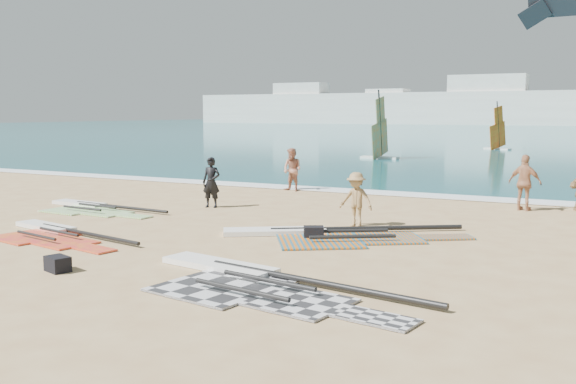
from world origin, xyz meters
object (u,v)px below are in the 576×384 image
at_px(rig_orange, 327,235).
at_px(beachgoer_left, 292,170).
at_px(beachgoer_back, 525,183).
at_px(rig_grey, 250,281).
at_px(gear_bag_far, 58,264).
at_px(rig_red, 52,234).
at_px(beachgoer_mid, 356,199).
at_px(gear_bag_near, 314,233).
at_px(person_wetsuit, 211,182).
at_px(rig_green, 90,208).

height_order(rig_orange, beachgoer_left, beachgoer_left).
bearing_deg(rig_orange, beachgoer_back, 28.08).
bearing_deg(rig_grey, rig_orange, 106.01).
relative_size(rig_orange, gear_bag_far, 12.10).
distance_m(rig_red, beachgoer_mid, 8.05).
distance_m(gear_bag_near, person_wetsuit, 6.19).
xyz_separation_m(rig_grey, beachgoer_back, (3.34, 11.61, 0.85)).
distance_m(rig_grey, beachgoer_back, 12.11).
height_order(rig_grey, rig_red, rig_grey).
bearing_deg(gear_bag_far, gear_bag_near, 59.38).
distance_m(rig_red, beachgoer_back, 14.24).
distance_m(gear_bag_near, beachgoer_left, 9.75).
xyz_separation_m(rig_grey, gear_bag_far, (-3.86, -0.93, 0.10)).
bearing_deg(rig_red, rig_green, 133.44).
xyz_separation_m(gear_bag_near, gear_bag_far, (-3.13, -5.29, -0.00)).
bearing_deg(beachgoer_left, person_wetsuit, -81.32).
bearing_deg(beachgoer_mid, rig_green, -169.80).
xyz_separation_m(rig_grey, rig_green, (-9.21, 5.46, -0.00)).
bearing_deg(rig_orange, rig_red, 173.36).
distance_m(rig_red, gear_bag_far, 3.97).
bearing_deg(beachgoer_left, beachgoer_back, 5.28).
distance_m(beachgoer_left, beachgoer_mid, 8.12).
xyz_separation_m(rig_red, gear_bag_near, (6.12, 2.67, 0.11)).
bearing_deg(beachgoer_mid, gear_bag_near, -94.34).
bearing_deg(person_wetsuit, rig_red, -109.03).
distance_m(rig_grey, gear_bag_near, 4.42).
height_order(gear_bag_far, person_wetsuit, person_wetsuit).
bearing_deg(rig_orange, rig_green, 142.74).
xyz_separation_m(rig_grey, rig_red, (-6.84, 1.69, -0.00)).
relative_size(gear_bag_far, beachgoer_mid, 0.34).
relative_size(rig_green, rig_orange, 0.81).
xyz_separation_m(rig_green, person_wetsuit, (3.27, 2.16, 0.78)).
xyz_separation_m(gear_bag_near, beachgoer_back, (4.07, 7.25, 0.74)).
bearing_deg(rig_orange, gear_bag_far, -152.82).
bearing_deg(rig_red, beachgoer_back, 55.57).
distance_m(rig_grey, person_wetsuit, 9.69).
bearing_deg(gear_bag_near, rig_grey, -80.53).
bearing_deg(rig_green, rig_orange, -0.30).
bearing_deg(beachgoer_back, person_wetsuit, 36.83).
xyz_separation_m(rig_grey, person_wetsuit, (-5.94, 7.62, 0.78)).
height_order(rig_grey, beachgoer_mid, beachgoer_mid).
bearing_deg(person_wetsuit, beachgoer_left, 75.38).
height_order(rig_orange, beachgoer_back, beachgoer_back).
xyz_separation_m(gear_bag_far, beachgoer_left, (-1.70, 13.73, 0.70)).
bearing_deg(beachgoer_mid, rig_grey, -82.75).
bearing_deg(rig_orange, beachgoer_left, 89.41).
xyz_separation_m(gear_bag_near, beachgoer_left, (-4.83, 8.44, 0.70)).
distance_m(rig_red, gear_bag_near, 6.68).
distance_m(rig_red, beachgoer_left, 11.22).
relative_size(rig_green, gear_bag_near, 10.21).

